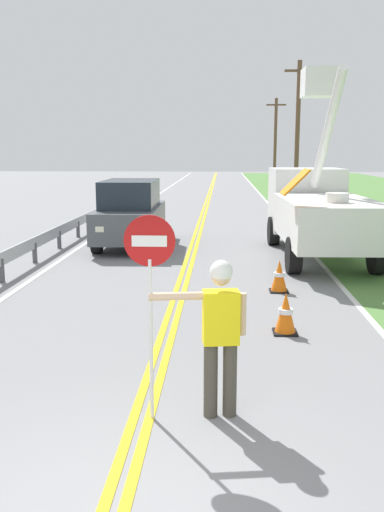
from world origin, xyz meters
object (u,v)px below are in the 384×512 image
Objects in this scene: oncoming_suv_nearest at (131,213)px; utility_pole_mid at (298,129)px; stop_sign_paddle at (150,272)px; traffic_cone_mid at (279,277)px; traffic_cone_lead at (286,314)px; utility_bucket_truck at (317,207)px; flagger_worker at (220,329)px; utility_pole_far at (275,140)px.

utility_pole_mid is at bearing 66.75° from oncoming_suv_nearest.
traffic_cone_mid is (2.02, 5.87, -1.37)m from stop_sign_paddle.
traffic_cone_lead and traffic_cone_mid have the same top height.
traffic_cone_lead is (-1.67, -7.18, -1.07)m from utility_bucket_truck.
traffic_cone_lead is (1.09, 2.98, -0.71)m from flagger_worker.
stop_sign_paddle is 11.80m from oncoming_suv_nearest.
utility_pole_far is (2.12, 36.19, 2.67)m from utility_bucket_truck.
flagger_worker is 2.61× the size of traffic_cone_mid.
stop_sign_paddle reaches higher than oncoming_suv_nearest.
utility_pole_mid is 1.08× the size of utility_pole_far.
utility_pole_far reaches higher than stop_sign_paddle.
stop_sign_paddle is 29.64m from utility_pole_mid.
utility_pole_mid is 23.75m from traffic_cone_mid.
oncoming_suv_nearest is at bearing 100.48° from stop_sign_paddle.
oncoming_suv_nearest is 7.11m from traffic_cone_mid.
flagger_worker is 2.61× the size of traffic_cone_lead.
flagger_worker is 10.54m from utility_bucket_truck.
utility_pole_far is at bearing 83.99° from flagger_worker.
utility_bucket_truck is 0.82× the size of utility_pole_mid.
utility_pole_far is 11.13× the size of traffic_cone_mid.
traffic_cone_mid is (1.26, 5.76, -0.71)m from flagger_worker.
stop_sign_paddle is 46.86m from utility_pole_far.
utility_pole_mid is at bearing 82.30° from traffic_cone_lead.
utility_bucket_truck is at bearing -13.07° from oncoming_suv_nearest.
utility_bucket_truck is 9.80× the size of traffic_cone_mid.
stop_sign_paddle is at bearing -100.45° from utility_pole_mid.
oncoming_suv_nearest is (-5.67, 1.32, -0.35)m from utility_bucket_truck.
utility_pole_mid reaches higher than stop_sign_paddle.
traffic_cone_lead is (3.99, -8.50, -0.72)m from oncoming_suv_nearest.
oncoming_suv_nearest is (-2.91, 11.48, 0.01)m from flagger_worker.
stop_sign_paddle is 3.33× the size of traffic_cone_lead.
flagger_worker is at bearing -105.19° from utility_bucket_truck.
utility_bucket_truck is (3.52, 10.27, -0.30)m from stop_sign_paddle.
flagger_worker is at bearing -102.35° from traffic_cone_mid.
traffic_cone_mid is at bearing -98.18° from utility_pole_mid.
utility_bucket_truck reaches higher than traffic_cone_lead.
utility_bucket_truck is at bearing 71.20° from traffic_cone_mid.
utility_pole_far is 43.70m from traffic_cone_lead.
oncoming_suv_nearest is at bearing -113.25° from utility_pole_mid.
flagger_worker is 46.71m from utility_pole_far.
utility_pole_far is at bearing 85.00° from traffic_cone_lead.
traffic_cone_mid is at bearing -95.09° from utility_pole_far.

